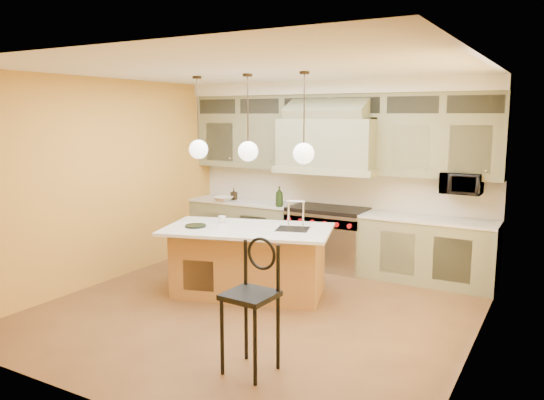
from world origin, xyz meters
The scene contains 18 objects.
floor centered at (0.00, 0.00, 0.00)m, with size 5.00×5.00×0.00m, color brown.
ceiling centered at (0.00, 0.00, 2.90)m, with size 5.00×5.00×0.00m, color white.
wall_back centered at (0.00, 2.50, 1.45)m, with size 5.00×5.00×0.00m, color gold.
wall_front centered at (0.00, -2.50, 1.45)m, with size 5.00×5.00×0.00m, color gold.
wall_left centered at (-2.50, 0.00, 1.45)m, with size 5.00×5.00×0.00m, color gold.
wall_right centered at (2.50, 0.00, 1.45)m, with size 5.00×5.00×0.00m, color gold.
back_cabinetry centered at (0.00, 2.23, 1.43)m, with size 5.00×0.77×2.90m.
range centered at (0.00, 2.14, 0.49)m, with size 1.20×0.74×0.96m.
kitchen_island centered at (-0.39, 0.45, 0.47)m, with size 2.42×1.74×1.35m.
counter_stool centered at (0.77, -1.37, 0.72)m, with size 0.47×0.47×1.26m.
microwave centered at (1.95, 2.25, 1.45)m, with size 0.54×0.37×0.30m, color black.
oil_bottle_a centered at (-0.75, 1.92, 1.10)m, with size 0.13×0.13×0.33m, color black.
oil_bottle_b centered at (-1.77, 2.15, 1.04)m, with size 0.09×0.09×0.20m, color black.
fruit_bowl centered at (-1.83, 1.92, 0.98)m, with size 0.31×0.31×0.08m, color silver.
cup centered at (-0.86, 0.50, 0.97)m, with size 0.10×0.10×0.10m, color silver.
pendant_left centered at (-1.20, 0.45, 1.95)m, with size 0.26×0.26×1.11m.
pendant_center centered at (-0.40, 0.45, 1.95)m, with size 0.26×0.26×1.11m.
pendant_right centered at (0.40, 0.45, 1.95)m, with size 0.26×0.26×1.11m.
Camera 1 is at (3.25, -5.36, 2.39)m, focal length 35.00 mm.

